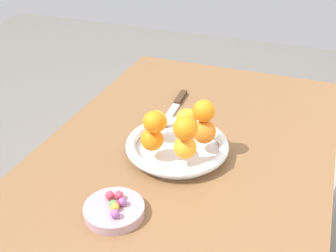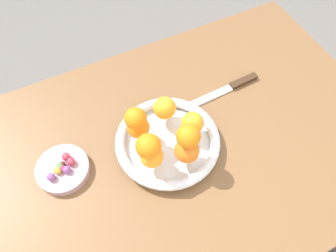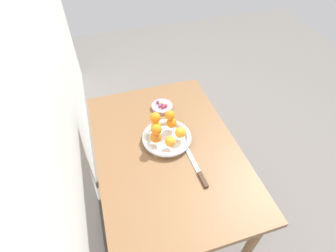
# 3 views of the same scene
# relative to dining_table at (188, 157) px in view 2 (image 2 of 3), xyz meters

# --- Properties ---
(ground_plane) EXTENTS (6.00, 6.00, 0.00)m
(ground_plane) POSITION_rel_dining_table_xyz_m (0.00, 0.00, -0.65)
(ground_plane) COLOR slate
(dining_table) EXTENTS (1.10, 0.76, 0.74)m
(dining_table) POSITION_rel_dining_table_xyz_m (0.00, 0.00, 0.00)
(dining_table) COLOR brown
(dining_table) RESTS_ON ground_plane
(fruit_bowl) EXTENTS (0.27, 0.27, 0.04)m
(fruit_bowl) POSITION_rel_dining_table_xyz_m (0.06, -0.01, 0.11)
(fruit_bowl) COLOR silver
(fruit_bowl) RESTS_ON dining_table
(candy_dish) EXTENTS (0.13, 0.13, 0.02)m
(candy_dish) POSITION_rel_dining_table_xyz_m (0.32, -0.06, 0.10)
(candy_dish) COLOR #B28C99
(candy_dish) RESTS_ON dining_table
(orange_0) EXTENTS (0.06, 0.06, 0.06)m
(orange_0) POSITION_rel_dining_table_xyz_m (0.03, -0.08, 0.16)
(orange_0) COLOR orange
(orange_0) RESTS_ON fruit_bowl
(orange_1) EXTENTS (0.06, 0.06, 0.06)m
(orange_1) POSITION_rel_dining_table_xyz_m (0.12, -0.06, 0.16)
(orange_1) COLOR orange
(orange_1) RESTS_ON fruit_bowl
(orange_2) EXTENTS (0.06, 0.06, 0.06)m
(orange_2) POSITION_rel_dining_table_xyz_m (0.12, 0.03, 0.16)
(orange_2) COLOR orange
(orange_2) RESTS_ON fruit_bowl
(orange_3) EXTENTS (0.06, 0.06, 0.06)m
(orange_3) POSITION_rel_dining_table_xyz_m (0.04, 0.05, 0.16)
(orange_3) COLOR orange
(orange_3) RESTS_ON fruit_bowl
(orange_4) EXTENTS (0.06, 0.06, 0.06)m
(orange_4) POSITION_rel_dining_table_xyz_m (-0.01, -0.01, 0.16)
(orange_4) COLOR orange
(orange_4) RESTS_ON fruit_bowl
(orange_5) EXTENTS (0.05, 0.05, 0.05)m
(orange_5) POSITION_rel_dining_table_xyz_m (0.12, -0.05, 0.21)
(orange_5) COLOR orange
(orange_5) RESTS_ON orange_1
(orange_6) EXTENTS (0.06, 0.06, 0.06)m
(orange_6) POSITION_rel_dining_table_xyz_m (0.13, 0.03, 0.21)
(orange_6) COLOR orange
(orange_6) RESTS_ON orange_2
(orange_7) EXTENTS (0.06, 0.06, 0.06)m
(orange_7) POSITION_rel_dining_table_xyz_m (0.04, 0.05, 0.22)
(orange_7) COLOR orange
(orange_7) RESTS_ON orange_3
(candy_ball_0) EXTENTS (0.02, 0.02, 0.02)m
(candy_ball_0) POSITION_rel_dining_table_xyz_m (0.34, -0.06, 0.12)
(candy_ball_0) COLOR gold
(candy_ball_0) RESTS_ON candy_dish
(candy_ball_1) EXTENTS (0.02, 0.02, 0.02)m
(candy_ball_1) POSITION_rel_dining_table_xyz_m (0.31, -0.05, 0.12)
(candy_ball_1) COLOR #8C4C99
(candy_ball_1) RESTS_ON candy_dish
(candy_ball_2) EXTENTS (0.02, 0.02, 0.02)m
(candy_ball_2) POSITION_rel_dining_table_xyz_m (0.30, -0.06, 0.12)
(candy_ball_2) COLOR #C6384C
(candy_ball_2) RESTS_ON candy_dish
(candy_ball_3) EXTENTS (0.02, 0.02, 0.02)m
(candy_ball_3) POSITION_rel_dining_table_xyz_m (0.35, -0.05, 0.12)
(candy_ball_3) COLOR #8C4C99
(candy_ball_3) RESTS_ON candy_dish
(candy_ball_4) EXTENTS (0.02, 0.02, 0.02)m
(candy_ball_4) POSITION_rel_dining_table_xyz_m (0.32, -0.06, 0.12)
(candy_ball_4) COLOR #C6384C
(candy_ball_4) RESTS_ON candy_dish
(candy_ball_5) EXTENTS (0.02, 0.02, 0.02)m
(candy_ball_5) POSITION_rel_dining_table_xyz_m (0.31, -0.08, 0.12)
(candy_ball_5) COLOR #C6384C
(candy_ball_5) RESTS_ON candy_dish
(candy_ball_6) EXTENTS (0.02, 0.02, 0.02)m
(candy_ball_6) POSITION_rel_dining_table_xyz_m (0.33, -0.06, 0.12)
(candy_ball_6) COLOR #4C9947
(candy_ball_6) RESTS_ON candy_dish
(candy_ball_7) EXTENTS (0.01, 0.01, 0.01)m
(candy_ball_7) POSITION_rel_dining_table_xyz_m (0.32, -0.07, 0.12)
(candy_ball_7) COLOR #472819
(candy_ball_7) RESTS_ON candy_dish
(knife) EXTENTS (0.26, 0.03, 0.01)m
(knife) POSITION_rel_dining_table_xyz_m (-0.18, -0.11, 0.09)
(knife) COLOR #3F2819
(knife) RESTS_ON dining_table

